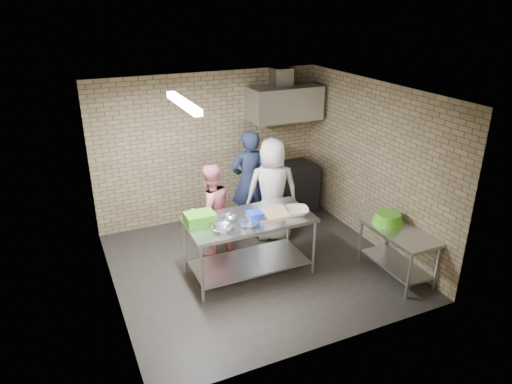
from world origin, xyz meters
TOP-DOWN VIEW (x-y plane):
  - floor at (0.00, 0.00)m, footprint 4.20×4.20m
  - ceiling at (0.00, 0.00)m, footprint 4.20×4.20m
  - back_wall at (0.00, 2.00)m, footprint 4.20×0.06m
  - front_wall at (0.00, -2.00)m, footprint 4.20×0.06m
  - left_wall at (-2.10, 0.00)m, footprint 0.06×4.00m
  - right_wall at (2.10, 0.00)m, footprint 0.06×4.00m
  - prep_table at (-0.17, -0.15)m, footprint 1.84×0.92m
  - side_counter at (1.80, -1.10)m, footprint 0.60×1.20m
  - stove at (1.35, 1.65)m, footprint 1.20×0.70m
  - range_hood at (1.35, 1.70)m, footprint 1.30×0.60m
  - hood_duct at (1.35, 1.85)m, footprint 0.35×0.30m
  - wall_shelf at (1.65, 1.89)m, footprint 0.80×0.20m
  - fluorescent_fixture at (-1.00, 0.00)m, footprint 0.10×1.25m
  - green_crate at (-0.87, -0.03)m, footprint 0.41×0.31m
  - blue_tub at (-0.12, -0.25)m, footprint 0.20×0.20m
  - cutting_board at (0.18, -0.17)m, footprint 0.56×0.43m
  - mixing_bowl_a at (-0.67, -0.35)m, footprint 0.37×0.37m
  - mixing_bowl_b at (-0.47, -0.10)m, footprint 0.28×0.28m
  - mixing_bowl_c at (-0.27, -0.37)m, footprint 0.34×0.34m
  - ceramic_bowl at (0.53, -0.30)m, footprint 0.45×0.45m
  - green_basin at (1.78, -0.85)m, footprint 0.46×0.46m
  - bottle_green at (1.80, 1.89)m, footprint 0.06×0.06m
  - man_navy at (0.41, 1.20)m, footprint 0.67×0.44m
  - woman_pink at (-0.48, 0.65)m, footprint 0.84×0.71m
  - woman_white at (0.65, 0.75)m, footprint 1.00×0.81m

SIDE VIEW (x-z plane):
  - floor at x=0.00m, z-range 0.00..0.00m
  - side_counter at x=1.80m, z-range 0.00..0.75m
  - stove at x=1.35m, z-range 0.00..0.90m
  - prep_table at x=-0.17m, z-range 0.00..0.92m
  - woman_pink at x=-0.48m, z-range 0.00..1.52m
  - green_basin at x=1.78m, z-range 0.75..0.92m
  - woman_white at x=0.65m, z-range 0.00..1.77m
  - man_navy at x=0.41m, z-range 0.00..1.82m
  - cutting_board at x=0.18m, z-range 0.92..0.95m
  - mixing_bowl_c at x=-0.27m, z-range 0.92..0.99m
  - mixing_bowl_b at x=-0.47m, z-range 0.92..0.99m
  - mixing_bowl_a at x=-0.67m, z-range 0.92..0.99m
  - ceramic_bowl at x=0.53m, z-range 0.92..1.01m
  - blue_tub at x=-0.12m, z-range 0.92..1.05m
  - green_crate at x=-0.87m, z-range 0.92..1.08m
  - back_wall at x=0.00m, z-range 0.00..2.70m
  - front_wall at x=0.00m, z-range 0.00..2.70m
  - left_wall at x=-2.10m, z-range 0.00..2.70m
  - right_wall at x=2.10m, z-range 0.00..2.70m
  - wall_shelf at x=1.65m, z-range 1.90..1.94m
  - bottle_green at x=1.80m, z-range 1.94..2.09m
  - range_hood at x=1.35m, z-range 1.80..2.40m
  - hood_duct at x=1.35m, z-range 2.40..2.70m
  - fluorescent_fixture at x=-1.00m, z-range 2.60..2.68m
  - ceiling at x=0.00m, z-range 2.70..2.70m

